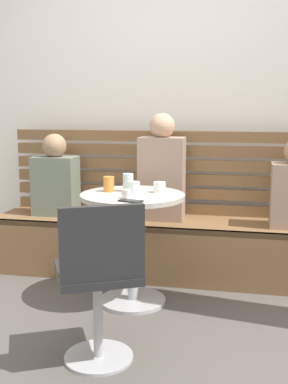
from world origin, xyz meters
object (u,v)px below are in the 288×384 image
Objects in this scene: cup_glass_short at (134,188)px; phone_on_table at (131,201)px; cafe_table at (133,227)px; cup_espresso_small at (126,194)px; person_adult at (162,172)px; cup_ceramic_white at (159,187)px; white_chair at (99,278)px; cup_tumbler_orange at (109,184)px; cup_glass_tall at (128,182)px; person_child_middle at (56,179)px; booth_bench at (167,247)px.

cup_glass_short is 0.26m from phone_on_table.
cup_espresso_small reaches higher than cafe_table.
person_adult is (0.09, 0.60, 0.29)m from cafe_table.
cup_ceramic_white is at bearing 26.54° from cup_glass_short.
white_chair is 15.18× the size of cup_espresso_small.
cup_glass_short is (0.18, -0.05, -0.01)m from cup_tumbler_orange.
cup_ceramic_white is (0.16, 0.24, 0.01)m from cup_espresso_small.
cup_glass_short is (-0.01, 0.81, 0.32)m from white_chair.
cafe_table is at bearing -98.55° from person_adult.
cup_espresso_small is 0.40× the size of phone_on_table.
cup_glass_short is (-0.08, -0.59, -0.03)m from person_adult.
cup_glass_tall is at bearing 101.12° from cup_espresso_small.
cup_glass_tall is (-0.05, 0.24, 0.03)m from cup_espresso_small.
person_adult is 0.60m from cup_glass_short.
person_child_middle is at bearing 142.76° from cafe_table.
phone_on_table is (0.05, -0.25, 0.23)m from cafe_table.
cup_tumbler_orange is at bearing 162.86° from cafe_table.
person_child_middle is at bearing 138.27° from cup_tumbler_orange.
person_adult is 0.86m from person_child_middle.
booth_bench is at bearing 92.49° from cup_ceramic_white.
person_child_middle is at bearing 135.96° from cup_espresso_small.
cafe_table is at bearing 89.51° from cup_espresso_small.
cup_ceramic_white is (0.16, 0.08, -0.01)m from cup_glass_short.
white_chair is at bearing -60.52° from person_child_middle.
person_adult is 0.76m from cup_espresso_small.
person_child_middle reaches higher than cafe_table.
cup_glass_tall is at bearing 125.47° from cup_glass_short.
cup_tumbler_orange is at bearing -41.73° from person_child_middle.
cup_glass_short is at bearing -54.53° from cup_glass_tall.
cup_tumbler_orange is (-0.17, 0.05, 0.27)m from cafe_table.
phone_on_table is at bearing -108.93° from cup_ceramic_white.
cup_glass_tall is at bearing -179.98° from cup_ceramic_white.
booth_bench is 33.75× the size of cup_ceramic_white.
cafe_table reaches higher than booth_bench.
cup_ceramic_white reaches higher than cafe_table.
white_chair is 7.08× the size of cup_glass_tall.
cup_ceramic_white is at bearing 5.14° from cup_tumbler_orange.
white_chair is 0.95m from cup_glass_tall.
cup_espresso_small is at bearing -96.89° from person_adult.
white_chair is 0.72m from cup_espresso_small.
person_adult is 0.61m from cup_tumbler_orange.
white_chair reaches higher than cafe_table.
cup_ceramic_white is (0.93, -0.50, 0.05)m from person_child_middle.
phone_on_table is (-0.11, -0.33, -0.03)m from cup_ceramic_white.
cup_glass_tall is (-0.21, -0.00, 0.03)m from cup_ceramic_white.
cup_glass_tall is 0.35m from phone_on_table.
cup_espresso_small is (0.76, -0.74, 0.04)m from person_child_middle.
white_chair is (0.02, -0.81, -0.05)m from cafe_table.
person_adult reaches higher than cup_tumbler_orange.
person_adult is at bearing 83.11° from cup_espresso_small.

